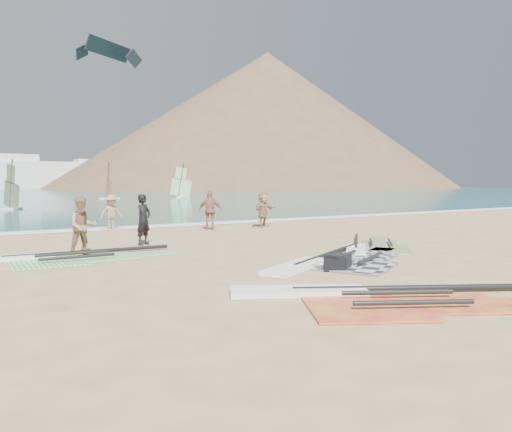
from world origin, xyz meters
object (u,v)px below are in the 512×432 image
rig_grey (333,262)px  rig_green (54,258)px  rig_orange (369,246)px  beachgoer_mid (111,213)px  beachgoer_back (210,210)px  beachgoer_right (263,209)px  rig_red (370,297)px  person_wetsuit (144,220)px  gear_bag_near (338,262)px  gear_bag_far (335,265)px  beachgoer_left (83,226)px

rig_grey → rig_green: 7.83m
rig_orange → rig_grey: bearing=163.8°
rig_grey → beachgoer_mid: beachgoer_mid is taller
beachgoer_back → rig_grey: bearing=114.6°
rig_orange → beachgoer_right: bearing=36.0°
rig_orange → rig_red: (-5.34, -5.32, 0.00)m
rig_red → person_wetsuit: bearing=122.8°
rig_green → beachgoer_right: bearing=28.7°
rig_green → gear_bag_near: gear_bag_near is taller
rig_green → person_wetsuit: 3.86m
rig_orange → gear_bag_far: (-3.88, -2.70, 0.10)m
rig_green → beachgoer_mid: (3.78, 7.36, 0.76)m
gear_bag_far → beachgoer_back: 11.33m
rig_grey → beachgoer_right: (4.32, 10.07, 0.81)m
rig_grey → gear_bag_far: 1.15m
rig_orange → rig_red: size_ratio=0.78×
gear_bag_near → person_wetsuit: person_wetsuit is taller
rig_red → beachgoer_left: size_ratio=3.28×
person_wetsuit → rig_red: bearing=-117.5°
beachgoer_left → beachgoer_mid: bearing=67.1°
rig_green → beachgoer_left: size_ratio=3.43×
rig_red → gear_bag_far: 3.00m
gear_bag_near → beachgoer_mid: 12.96m
beachgoer_left → beachgoer_mid: size_ratio=1.08×
rig_grey → beachgoer_back: 10.34m
rig_red → rig_grey: bearing=86.5°
rig_grey → person_wetsuit: 7.23m
rig_red → gear_bag_near: size_ratio=9.45×
rig_green → beachgoer_mid: bearing=64.6°
rig_red → rig_orange: bearing=73.2°
rig_red → person_wetsuit: 10.12m
gear_bag_far → rig_red: bearing=-119.0°
person_wetsuit → beachgoer_left: bearing=178.3°
beachgoer_left → beachgoer_right: beachgoer_left is taller
rig_orange → beachgoer_left: size_ratio=2.56×
gear_bag_near → rig_grey: bearing=55.6°
beachgoer_left → beachgoer_right: size_ratio=1.02×
rig_orange → gear_bag_far: size_ratio=8.78×
rig_green → rig_orange: (9.41, -2.89, -0.00)m
rig_grey → person_wetsuit: size_ratio=3.52×
beachgoer_mid → beachgoer_right: (6.80, -1.99, 0.05)m
rig_red → beachgoer_mid: beachgoer_mid is taller
beachgoer_left → rig_red: bearing=-70.3°
gear_bag_near → beachgoer_right: size_ratio=0.36×
beachgoer_back → person_wetsuit: bearing=72.3°
rig_grey → beachgoer_right: beachgoer_right is taller
person_wetsuit → rig_orange: bearing=-69.6°
rig_red → beachgoer_left: bearing=138.4°
rig_red → beachgoer_right: (6.50, 13.59, 0.81)m
beachgoer_mid → rig_green: bearing=-120.5°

